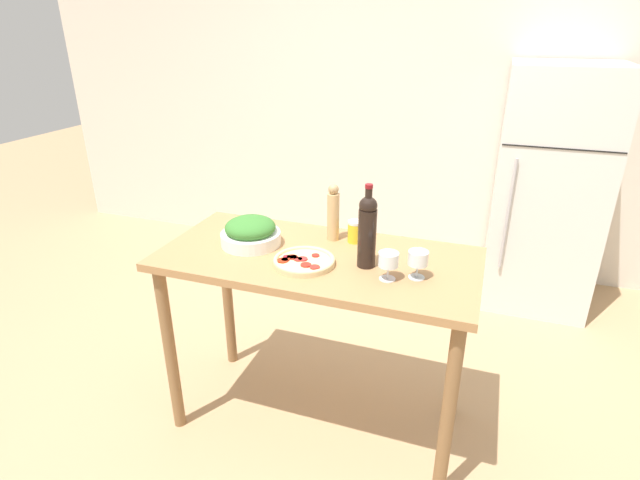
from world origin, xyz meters
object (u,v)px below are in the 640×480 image
(wine_bottle, at_px, (367,230))
(salt_canister, at_px, (355,232))
(refrigerator, at_px, (548,190))
(homemade_pizza, at_px, (304,261))
(salad_bowl, at_px, (251,232))
(wine_glass_near, at_px, (388,261))
(wine_glass_far, at_px, (418,259))
(pepper_mill, at_px, (333,213))

(wine_bottle, relative_size, salt_canister, 3.46)
(refrigerator, bearing_deg, homemade_pizza, -121.20)
(refrigerator, height_order, salad_bowl, refrigerator)
(wine_bottle, height_order, wine_glass_near, wine_bottle)
(homemade_pizza, height_order, salt_canister, salt_canister)
(wine_bottle, distance_m, wine_glass_near, 0.16)
(wine_glass_near, height_order, homemade_pizza, wine_glass_near)
(wine_glass_near, xyz_separation_m, salad_bowl, (-0.67, 0.13, -0.02))
(wine_glass_far, bearing_deg, homemade_pizza, -175.78)
(wine_glass_near, height_order, salad_bowl, salad_bowl)
(refrigerator, relative_size, wine_bottle, 4.57)
(salt_canister, bearing_deg, wine_glass_near, -54.28)
(wine_glass_near, relative_size, salad_bowl, 0.43)
(homemade_pizza, distance_m, salt_canister, 0.33)
(wine_bottle, relative_size, salad_bowl, 1.30)
(refrigerator, height_order, salt_canister, refrigerator)
(salad_bowl, bearing_deg, salt_canister, 22.45)
(wine_glass_near, relative_size, salt_canister, 1.13)
(refrigerator, distance_m, wine_glass_far, 1.85)
(refrigerator, xyz_separation_m, salt_canister, (-0.94, -1.48, 0.15))
(wine_glass_far, height_order, salt_canister, wine_glass_far)
(wine_bottle, bearing_deg, wine_glass_far, -9.89)
(wine_glass_near, bearing_deg, wine_bottle, 141.32)
(homemade_pizza, bearing_deg, salad_bowl, 159.77)
(wine_bottle, relative_size, pepper_mill, 1.32)
(salad_bowl, bearing_deg, pepper_mill, 27.86)
(pepper_mill, bearing_deg, wine_glass_far, -30.45)
(wine_bottle, height_order, salt_canister, wine_bottle)
(wine_glass_near, relative_size, homemade_pizza, 0.45)
(wine_bottle, xyz_separation_m, salad_bowl, (-0.55, 0.04, -0.10))
(wine_glass_near, distance_m, pepper_mill, 0.45)
(wine_bottle, xyz_separation_m, wine_glass_near, (0.11, -0.09, -0.08))
(refrigerator, distance_m, wine_bottle, 1.91)
(salad_bowl, relative_size, salt_canister, 2.65)
(homemade_pizza, relative_size, salt_canister, 2.54)
(refrigerator, height_order, wine_glass_near, refrigerator)
(wine_glass_near, xyz_separation_m, homemade_pizza, (-0.36, 0.02, -0.07))
(wine_bottle, xyz_separation_m, salt_canister, (-0.11, 0.22, -0.11))
(pepper_mill, height_order, salad_bowl, pepper_mill)
(homemade_pizza, bearing_deg, wine_bottle, 16.22)
(refrigerator, xyz_separation_m, pepper_mill, (-1.04, -1.48, 0.23))
(refrigerator, xyz_separation_m, wine_glass_far, (-0.60, -1.74, 0.18))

